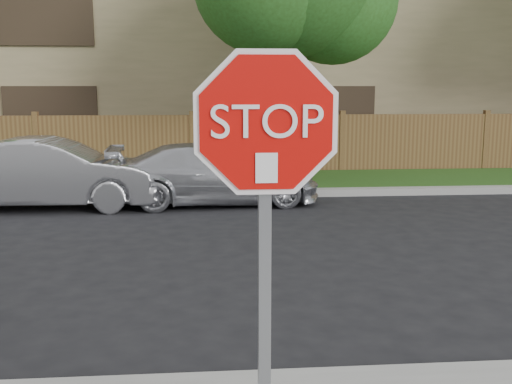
{
  "coord_description": "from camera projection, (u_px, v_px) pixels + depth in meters",
  "views": [
    {
      "loc": [
        0.35,
        -4.44,
        2.32
      ],
      "look_at": [
        0.65,
        -0.9,
        1.7
      ],
      "focal_mm": 42.0,
      "sensor_mm": 36.0,
      "label": 1
    }
  ],
  "objects": [
    {
      "name": "far_curb",
      "position": [
        190.0,
        194.0,
        12.71
      ],
      "size": [
        70.0,
        0.3,
        0.15
      ],
      "primitive_type": "cube",
      "color": "gray",
      "rests_on": "ground"
    },
    {
      "name": "sedan_right",
      "position": [
        215.0,
        174.0,
        11.99
      ],
      "size": [
        4.28,
        1.97,
        1.21
      ],
      "primitive_type": "imported",
      "rotation": [
        0.0,
        0.0,
        1.64
      ],
      "color": "silver",
      "rests_on": "ground"
    },
    {
      "name": "grass_strip",
      "position": [
        192.0,
        183.0,
        14.34
      ],
      "size": [
        70.0,
        3.0,
        0.12
      ],
      "primitive_type": "cube",
      "color": "#1E4714",
      "rests_on": "ground"
    },
    {
      "name": "sedan_left",
      "position": [
        52.0,
        173.0,
        11.52
      ],
      "size": [
        4.15,
        1.49,
        1.36
      ],
      "primitive_type": "imported",
      "rotation": [
        0.0,
        0.0,
        1.56
      ],
      "color": "#A5A6AA",
      "rests_on": "ground"
    },
    {
      "name": "stop_sign",
      "position": [
        266.0,
        187.0,
        3.01
      ],
      "size": [
        1.01,
        0.13,
        2.55
      ],
      "color": "gray",
      "rests_on": "sidewalk_near"
    },
    {
      "name": "apartment_building",
      "position": [
        194.0,
        52.0,
        20.8
      ],
      "size": [
        35.2,
        9.2,
        7.2
      ],
      "color": "#94855B",
      "rests_on": "ground"
    },
    {
      "name": "fence",
      "position": [
        193.0,
        146.0,
        15.78
      ],
      "size": [
        70.0,
        0.12,
        1.6
      ],
      "primitive_type": "cube",
      "color": "brown",
      "rests_on": "ground"
    }
  ]
}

